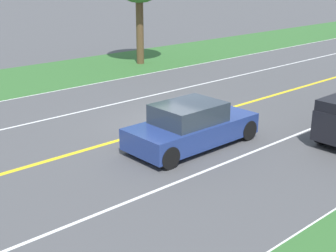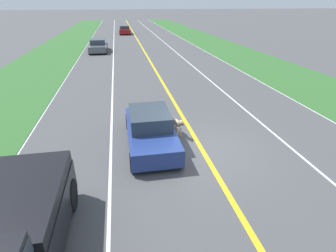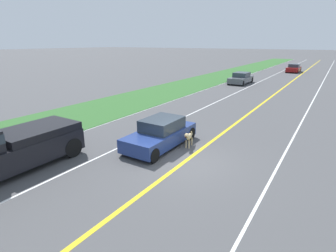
# 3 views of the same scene
# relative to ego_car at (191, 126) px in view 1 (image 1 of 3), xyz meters

# --- Properties ---
(ground_plane) EXTENTS (400.00, 400.00, 0.00)m
(ground_plane) POSITION_rel_ego_car_xyz_m (-1.91, 0.94, -0.64)
(ground_plane) COLOR #4C4C4F
(centre_divider_line) EXTENTS (0.18, 160.00, 0.01)m
(centre_divider_line) POSITION_rel_ego_car_xyz_m (-1.91, 0.94, -0.64)
(centre_divider_line) COLOR yellow
(centre_divider_line) RESTS_ON ground
(lane_edge_line_left) EXTENTS (0.14, 160.00, 0.01)m
(lane_edge_line_left) POSITION_rel_ego_car_xyz_m (-8.91, 0.94, -0.64)
(lane_edge_line_left) COLOR white
(lane_edge_line_left) RESTS_ON ground
(lane_dash_same_dir) EXTENTS (0.10, 160.00, 0.01)m
(lane_dash_same_dir) POSITION_rel_ego_car_xyz_m (1.59, 0.94, -0.64)
(lane_dash_same_dir) COLOR white
(lane_dash_same_dir) RESTS_ON ground
(lane_dash_oncoming) EXTENTS (0.10, 160.00, 0.01)m
(lane_dash_oncoming) POSITION_rel_ego_car_xyz_m (-5.41, 0.94, -0.64)
(lane_dash_oncoming) COLOR white
(lane_dash_oncoming) RESTS_ON ground
(grass_verge_left) EXTENTS (6.00, 160.00, 0.03)m
(grass_verge_left) POSITION_rel_ego_car_xyz_m (-11.91, 0.94, -0.63)
(grass_verge_left) COLOR #33662D
(grass_verge_left) RESTS_ON ground
(ego_car) EXTENTS (1.82, 4.23, 1.39)m
(ego_car) POSITION_rel_ego_car_xyz_m (0.00, 0.00, 0.00)
(ego_car) COLOR navy
(ego_car) RESTS_ON ground
(dog) EXTENTS (0.38, 1.17, 0.84)m
(dog) POSITION_rel_ego_car_xyz_m (-1.25, -0.59, -0.12)
(dog) COLOR #D1B784
(dog) RESTS_ON ground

